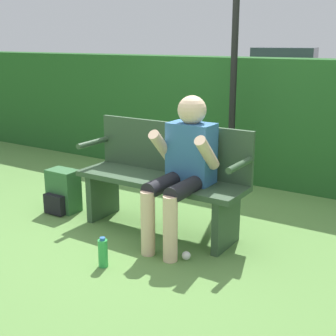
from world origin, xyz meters
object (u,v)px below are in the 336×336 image
Objects in this scene: person_seated at (184,163)px; parked_car at (284,67)px; signpost at (234,62)px; park_bench at (164,177)px; backpack at (63,192)px; water_bottle at (103,253)px.

parked_car is (-3.97, 13.75, -0.04)m from person_seated.
person_seated is 1.62m from signpost.
park_bench is at bearing 153.60° from person_seated.
person_seated reaches higher than park_bench.
water_bottle is at bearing -32.15° from backpack.
backpack is at bearing -178.80° from person_seated.
backpack is at bearing 147.85° from water_bottle.
backpack is 0.09× the size of parked_car.
backpack reaches higher than water_bottle.
signpost reaches higher than park_bench.
backpack is at bearing -126.08° from signpost.
person_seated is at bearing -26.40° from park_bench.
signpost is (-0.26, 1.44, 0.71)m from person_seated.
water_bottle is 2.49m from signpost.
park_bench is 0.62× the size of signpost.
park_bench is 14.10m from parked_car.
water_bottle is 0.09× the size of signpost.
person_seated reaches higher than backpack.
backpack is (-1.33, -0.03, -0.47)m from person_seated.
signpost reaches higher than backpack.
person_seated is 14.31m from parked_car.
backpack is at bearing -88.65° from parked_car.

